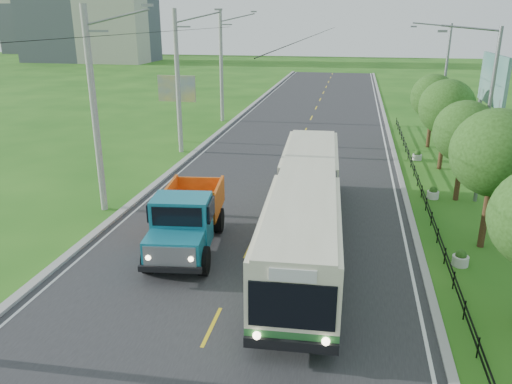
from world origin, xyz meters
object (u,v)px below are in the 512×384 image
(planter_far, at_px, (417,156))
(pole_mid, at_px, (178,82))
(planter_mid, at_px, (433,193))
(billboard_left, at_px, (177,93))
(tree_third, at_px, (495,157))
(billboard_right, at_px, (492,87))
(streetlight_far, at_px, (443,79))
(pole_far, at_px, (222,67))
(dump_truck, at_px, (187,216))
(pole_near, at_px, (95,111))
(bus, at_px, (306,203))
(streetlight_mid, at_px, (485,111))
(tree_back, at_px, (433,99))
(tree_fifth, at_px, (447,110))
(tree_fourth, at_px, (465,135))
(planter_near, at_px, (461,259))

(planter_far, bearing_deg, pole_mid, -176.61)
(planter_mid, distance_m, billboard_left, 20.99)
(pole_mid, bearing_deg, tree_third, -35.36)
(planter_mid, bearing_deg, billboard_right, 58.34)
(streetlight_far, bearing_deg, pole_far, 165.19)
(tree_third, distance_m, billboard_left, 25.02)
(planter_mid, height_order, dump_truck, dump_truck)
(pole_near, relative_size, billboard_right, 1.37)
(planter_far, relative_size, dump_truck, 0.10)
(pole_far, distance_m, bus, 28.42)
(pole_near, relative_size, planter_mid, 14.93)
(tree_third, bearing_deg, streetlight_mid, 82.36)
(tree_third, bearing_deg, dump_truck, -167.50)
(pole_mid, height_order, tree_third, pole_mid)
(pole_near, bearing_deg, tree_third, -2.71)
(pole_far, bearing_deg, streetlight_mid, -45.14)
(tree_back, xyz_separation_m, bus, (-7.56, -19.34, -1.73))
(tree_fifth, bearing_deg, tree_fourth, -90.00)
(tree_fourth, bearing_deg, tree_third, -90.00)
(tree_fifth, bearing_deg, bus, -119.55)
(tree_third, height_order, dump_truck, tree_third)
(tree_fifth, distance_m, planter_near, 14.64)
(planter_near, distance_m, dump_truck, 11.26)
(pole_near, bearing_deg, dump_truck, -32.46)
(pole_far, relative_size, dump_truck, 1.52)
(pole_near, xyz_separation_m, bus, (10.56, -2.20, -3.17))
(pole_mid, distance_m, tree_fifth, 18.18)
(tree_fifth, height_order, streetlight_mid, streetlight_mid)
(pole_far, relative_size, tree_back, 1.82)
(pole_near, relative_size, tree_fifth, 1.72)
(tree_fifth, bearing_deg, tree_third, -90.00)
(pole_near, bearing_deg, streetlight_far, 45.14)
(tree_third, xyz_separation_m, dump_truck, (-12.44, -2.76, -2.48))
(planter_near, bearing_deg, planter_mid, 90.00)
(planter_near, relative_size, billboard_right, 0.09)
(pole_mid, bearing_deg, billboard_left, 112.42)
(planter_near, height_order, billboard_right, billboard_right)
(tree_fourth, height_order, planter_mid, tree_fourth)
(pole_far, xyz_separation_m, planter_near, (16.86, -27.00, -4.81))
(planter_far, height_order, bus, bus)
(billboard_left, distance_m, billboard_right, 22.21)
(tree_fifth, distance_m, dump_truck, 19.44)
(pole_mid, relative_size, bus, 0.60)
(planter_far, bearing_deg, tree_fifth, -55.95)
(planter_mid, bearing_deg, streetlight_mid, 0.00)
(tree_fourth, distance_m, streetlight_mid, 1.54)
(tree_fourth, relative_size, dump_truck, 0.82)
(planter_near, xyz_separation_m, planter_far, (0.00, 16.00, 0.00))
(planter_far, bearing_deg, pole_near, -142.37)
(tree_fourth, bearing_deg, streetlight_mid, -10.15)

